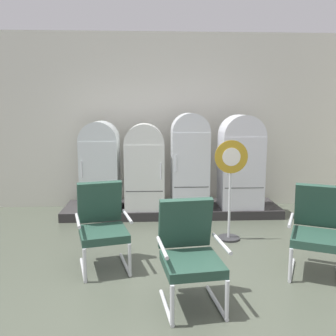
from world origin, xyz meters
TOP-DOWN VIEW (x-y plane):
  - ground at (0.00, 0.00)m, footprint 12.00×10.00m
  - back_wall at (0.00, 3.66)m, footprint 11.76×0.12m
  - display_plinth at (0.00, 3.02)m, footprint 3.80×0.95m
  - refrigerator_0 at (-1.24, 2.91)m, footprint 0.63×0.67m
  - refrigerator_1 at (-0.48, 2.89)m, footprint 0.67×0.63m
  - refrigerator_2 at (0.30, 2.89)m, footprint 0.63×0.63m
  - refrigerator_3 at (1.19, 2.89)m, footprint 0.72×0.62m
  - armchair_left at (-0.95, 0.88)m, footprint 0.71×0.81m
  - armchair_right at (1.53, 0.58)m, footprint 0.79×0.86m
  - armchair_center at (-0.00, -0.00)m, footprint 0.67×0.76m
  - sign_stand at (0.75, 1.67)m, footprint 0.46×0.32m

SIDE VIEW (x-z plane):
  - ground at x=0.00m, z-range -0.05..0.00m
  - display_plinth at x=0.00m, z-range 0.00..0.15m
  - armchair_left at x=-0.95m, z-range 0.03..1.03m
  - armchair_right at x=1.53m, z-range 0.03..1.03m
  - armchair_center at x=0.00m, z-range 0.03..1.03m
  - sign_stand at x=0.75m, z-range -0.01..1.43m
  - refrigerator_1 at x=-0.48m, z-range 0.19..1.66m
  - refrigerator_0 at x=-1.24m, z-range 0.20..1.70m
  - refrigerator_3 at x=1.19m, z-range 0.20..1.81m
  - refrigerator_2 at x=0.30m, z-range 0.21..1.85m
  - back_wall at x=0.00m, z-range 0.01..3.26m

